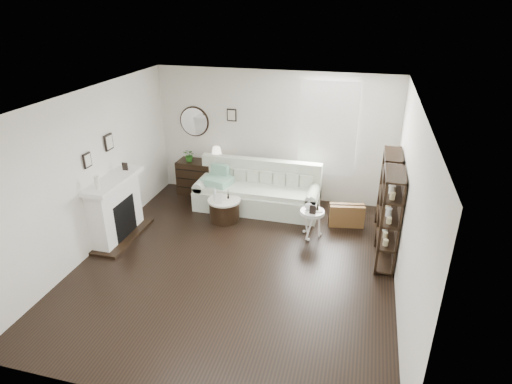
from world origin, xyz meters
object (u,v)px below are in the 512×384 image
(dresser, at_px, (204,178))
(drum_table, at_px, (224,209))
(sofa, at_px, (258,193))
(pedestal_table, at_px, (312,213))

(dresser, height_order, drum_table, dresser)
(sofa, bearing_deg, dresser, 163.54)
(sofa, height_order, pedestal_table, sofa)
(sofa, distance_m, dresser, 1.39)
(drum_table, bearing_deg, sofa, 53.70)
(sofa, height_order, dresser, sofa)
(sofa, xyz_separation_m, pedestal_table, (1.23, -0.90, 0.16))
(sofa, distance_m, drum_table, 0.85)
(drum_table, distance_m, pedestal_table, 1.76)
(dresser, height_order, pedestal_table, dresser)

